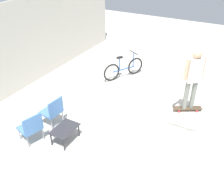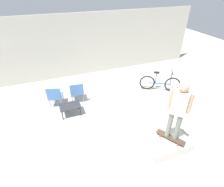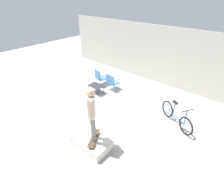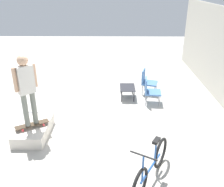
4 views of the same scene
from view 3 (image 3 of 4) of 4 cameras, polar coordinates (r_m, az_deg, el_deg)
The scene contains 9 objects.
ground_plane at distance 7.22m, azimuth -5.59°, elevation -7.63°, with size 24.00×24.00×0.00m, color #B7B2A8.
house_wall_back at distance 9.78m, azimuth 13.62°, elevation 12.26°, with size 12.00×0.06×3.00m.
skate_ramp_box at distance 6.00m, azimuth -6.83°, elevation -15.39°, with size 1.34×0.78×0.34m.
skateboard_on_ramp at distance 5.78m, azimuth -5.91°, elevation -14.21°, with size 0.60×0.83×0.07m.
person_skater at distance 5.07m, azimuth -6.56°, elevation -5.48°, with size 0.41×0.44×1.81m.
coffee_table at distance 8.68m, azimuth -5.17°, elevation 2.30°, with size 0.74×0.51×0.40m.
patio_chair_left at distance 9.35m, azimuth -3.92°, elevation 5.45°, with size 0.64×0.64×0.87m.
patio_chair_right at distance 8.84m, azimuth -0.02°, elevation 3.94°, with size 0.56×0.56×0.87m.
bicycle at distance 7.06m, azimuth 20.24°, elevation -7.03°, with size 1.57×0.93×0.95m.
Camera 3 is at (4.21, -3.81, 4.47)m, focal length 28.00 mm.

